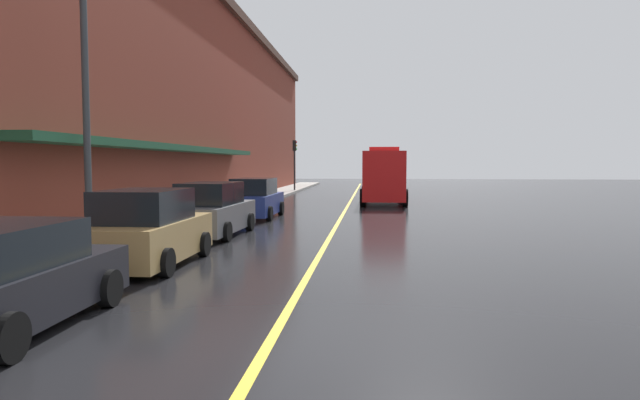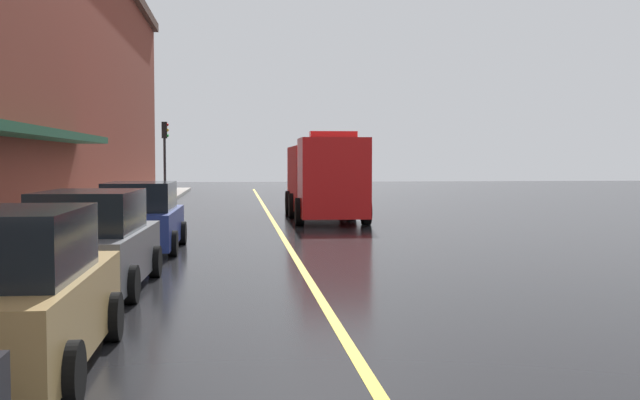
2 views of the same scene
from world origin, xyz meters
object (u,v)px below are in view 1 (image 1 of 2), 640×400
parked_car_3 (255,199)px  street_lamp_left (86,88)px  parked_car_1 (147,230)px  parked_car_2 (212,211)px  parking_meter_1 (224,194)px  fire_truck (383,177)px  parking_meter_0 (168,206)px  traffic_light_near (295,155)px  parked_car_0 (4,280)px

parked_car_3 → street_lamp_left: size_ratio=0.66×
parked_car_1 → parked_car_2: parked_car_1 is taller
parking_meter_1 → parked_car_3: bearing=-7.0°
fire_truck → parking_meter_0: size_ratio=6.85×
parked_car_3 → parking_meter_1: size_ratio=3.43×
parked_car_3 → parking_meter_0: size_ratio=3.43×
parked_car_2 → fire_truck: bearing=-18.3°
street_lamp_left → traffic_light_near: (0.66, 33.66, -1.24)m
parked_car_2 → parked_car_3: (0.14, 6.23, -0.01)m
parked_car_1 → parking_meter_1: bearing=6.2°
fire_truck → parking_meter_0: fire_truck is taller
traffic_light_near → fire_truck: bearing=-59.1°
parked_car_1 → street_lamp_left: street_lamp_left is taller
parked_car_1 → traffic_light_near: traffic_light_near is taller
parked_car_1 → fire_truck: (6.08, 22.29, 0.77)m
parked_car_2 → parked_car_0: bearing=-178.1°
parked_car_3 → street_lamp_left: 11.57m
fire_truck → street_lamp_left: (-8.05, -21.33, 2.78)m
parking_meter_0 → parked_car_0: bearing=-82.3°
parked_car_0 → parked_car_1: (0.01, 5.18, 0.11)m
parked_car_2 → parked_car_3: bearing=0.5°
parked_car_2 → fire_truck: (6.12, 16.75, 0.77)m
parked_car_3 → traffic_light_near: traffic_light_near is taller
parked_car_0 → parked_car_1: 5.18m
parked_car_1 → traffic_light_near: 34.72m
parked_car_0 → parked_car_3: parked_car_3 is taller
fire_truck → parked_car_2: bearing=-19.6°
parked_car_3 → parking_meter_1: (-1.47, 0.18, 0.22)m
parked_car_2 → parking_meter_1: parked_car_2 is taller
parking_meter_1 → traffic_light_near: bearing=89.8°
parking_meter_0 → fire_truck: bearing=66.8°
parked_car_0 → parked_car_2: bearing=-0.7°
parked_car_0 → parked_car_3: 16.95m
parked_car_2 → parking_meter_1: bearing=13.5°
parked_car_3 → traffic_light_near: (-1.41, 22.85, 2.32)m
parked_car_1 → traffic_light_near: size_ratio=1.03×
parked_car_2 → street_lamp_left: 6.11m
parked_car_3 → parked_car_2: bearing=179.4°
parking_meter_1 → traffic_light_near: size_ratio=0.31×
parking_meter_0 → street_lamp_left: (-0.60, -3.96, 3.34)m
parking_meter_0 → traffic_light_near: 29.78m
parking_meter_1 → traffic_light_near: 22.77m
parked_car_0 → parked_car_3: (0.11, 16.95, 0.09)m
fire_truck → traffic_light_near: traffic_light_near is taller
parked_car_2 → parking_meter_1: 6.55m
parking_meter_0 → traffic_light_near: size_ratio=0.31×
parked_car_0 → parking_meter_1: 17.19m
parked_car_1 → parking_meter_1: 12.03m
parking_meter_1 → street_lamp_left: size_ratio=0.19×
parked_car_0 → parking_meter_0: (-1.36, 10.10, 0.31)m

